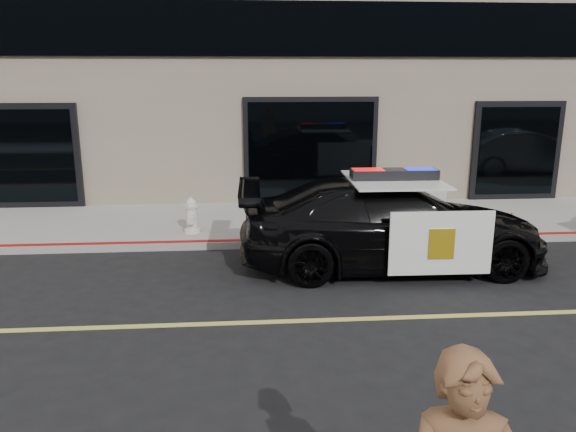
{
  "coord_description": "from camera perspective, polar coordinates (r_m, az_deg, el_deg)",
  "views": [
    {
      "loc": [
        -2.7,
        -7.39,
        3.47
      ],
      "look_at": [
        -1.95,
        2.2,
        1.0
      ],
      "focal_mm": 35.0,
      "sensor_mm": 36.0,
      "label": 1
    }
  ],
  "objects": [
    {
      "name": "police_car",
      "position": [
        10.35,
        10.51,
        -0.73
      ],
      "size": [
        2.62,
        5.59,
        1.81
      ],
      "color": "black",
      "rests_on": "ground"
    },
    {
      "name": "ground",
      "position": [
        8.6,
        14.47,
        -9.88
      ],
      "size": [
        120.0,
        120.0,
        0.0
      ],
      "primitive_type": "plane",
      "color": "black",
      "rests_on": "ground"
    },
    {
      "name": "sidewalk_n",
      "position": [
        13.37,
        7.35,
        -0.44
      ],
      "size": [
        60.0,
        3.5,
        0.15
      ],
      "primitive_type": "cube",
      "color": "gray",
      "rests_on": "ground"
    },
    {
      "name": "fire_hydrant",
      "position": [
        12.07,
        -9.76,
        -0.02
      ],
      "size": [
        0.35,
        0.48,
        0.76
      ],
      "color": "silver",
      "rests_on": "sidewalk_n"
    }
  ]
}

